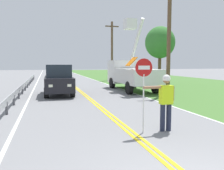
# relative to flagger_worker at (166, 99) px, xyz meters

# --- Properties ---
(grass_verge_right) EXTENTS (16.00, 110.00, 0.01)m
(grass_verge_right) POSITION_rel_flagger_worker_xyz_m (10.46, 16.51, -1.04)
(grass_verge_right) COLOR #477533
(grass_verge_right) RESTS_ON ground
(centerline_yellow_left) EXTENTS (0.11, 110.00, 0.01)m
(centerline_yellow_left) POSITION_rel_flagger_worker_xyz_m (-1.23, 16.51, -1.04)
(centerline_yellow_left) COLOR yellow
(centerline_yellow_left) RESTS_ON ground
(centerline_yellow_right) EXTENTS (0.11, 110.00, 0.01)m
(centerline_yellow_right) POSITION_rel_flagger_worker_xyz_m (-1.05, 16.51, -1.04)
(centerline_yellow_right) COLOR yellow
(centerline_yellow_right) RESTS_ON ground
(edge_line_right) EXTENTS (0.12, 110.00, 0.01)m
(edge_line_right) POSITION_rel_flagger_worker_xyz_m (2.46, 16.51, -1.04)
(edge_line_right) COLOR silver
(edge_line_right) RESTS_ON ground
(edge_line_left) EXTENTS (0.12, 110.00, 0.01)m
(edge_line_left) POSITION_rel_flagger_worker_xyz_m (-4.74, 16.51, -1.04)
(edge_line_left) COLOR silver
(edge_line_left) RESTS_ON ground
(flagger_worker) EXTENTS (1.09, 0.25, 1.83)m
(flagger_worker) POSITION_rel_flagger_worker_xyz_m (0.00, 0.00, 0.00)
(flagger_worker) COLOR #1E2338
(flagger_worker) RESTS_ON ground
(stop_sign_paddle) EXTENTS (0.56, 0.04, 2.33)m
(stop_sign_paddle) POSITION_rel_flagger_worker_xyz_m (-0.77, 0.01, 0.66)
(stop_sign_paddle) COLOR silver
(stop_sign_paddle) RESTS_ON ground
(utility_bucket_truck) EXTENTS (2.67, 6.83, 5.76)m
(utility_bucket_truck) POSITION_rel_flagger_worker_xyz_m (2.96, 11.29, 0.38)
(utility_bucket_truck) COLOR silver
(utility_bucket_truck) RESTS_ON ground
(oncoming_suv_nearest) EXTENTS (1.96, 4.63, 2.10)m
(oncoming_suv_nearest) POSITION_rel_flagger_worker_xyz_m (-2.86, 9.87, 0.01)
(oncoming_suv_nearest) COLOR black
(oncoming_suv_nearest) RESTS_ON ground
(utility_pole_near) EXTENTS (1.80, 0.28, 8.75)m
(utility_pole_near) POSITION_rel_flagger_worker_xyz_m (4.79, 8.36, 3.51)
(utility_pole_near) COLOR brown
(utility_pole_near) RESTS_ON ground
(utility_pole_mid) EXTENTS (1.80, 0.28, 7.58)m
(utility_pole_mid) POSITION_rel_flagger_worker_xyz_m (4.67, 22.81, 2.92)
(utility_pole_mid) COLOR brown
(utility_pole_mid) RESTS_ON ground
(guardrail_left_shoulder) EXTENTS (0.10, 32.00, 0.71)m
(guardrail_left_shoulder) POSITION_rel_flagger_worker_xyz_m (-5.34, 12.00, -0.53)
(guardrail_left_shoulder) COLOR #9EA0A3
(guardrail_left_shoulder) RESTS_ON ground
(roadside_tree_verge) EXTENTS (3.00, 3.00, 5.90)m
(roadside_tree_verge) POSITION_rel_flagger_worker_xyz_m (7.44, 14.81, 3.22)
(roadside_tree_verge) COLOR brown
(roadside_tree_verge) RESTS_ON ground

